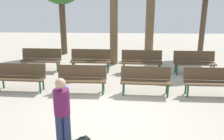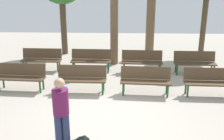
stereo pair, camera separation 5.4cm
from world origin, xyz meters
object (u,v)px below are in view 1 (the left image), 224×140
Objects in this scene: bench_r0_c1 at (82,77)px; visitor_with_backpack at (62,109)px; bench_r0_c2 at (146,79)px; bench_r0_c3 at (209,80)px; bench_r1_c2 at (142,60)px; bench_r1_c0 at (41,58)px; tree_1 at (150,25)px; bench_r0_c0 at (21,76)px; bench_r1_c3 at (194,61)px; bench_r1_c1 at (91,59)px; tree_0 at (114,24)px.

bench_r0_c1 is 3.21m from visitor_with_backpack.
bench_r0_c3 is (2.02, -0.04, 0.00)m from bench_r0_c2.
bench_r1_c0 is at bearing 179.81° from bench_r1_c2.
bench_r0_c3 is 0.58× the size of tree_1.
bench_r0_c0 and bench_r1_c2 have the same top height.
bench_r0_c3 is at bearing -1.23° from bench_r0_c1.
bench_r1_c0 is 5.63m from tree_1.
bench_r0_c0 and bench_r1_c3 have the same top height.
bench_r0_c1 is at bearing -117.12° from tree_1.
bench_r0_c2 is 1.01× the size of bench_r1_c1.
bench_r0_c2 is 1.01× the size of bench_r1_c3.
bench_r0_c3 is 1.00× the size of bench_r1_c0.
bench_r0_c0 is 1.01× the size of bench_r1_c3.
bench_r0_c0 and bench_r0_c1 have the same top height.
bench_r0_c0 is at bearing -179.32° from bench_r0_c2.
tree_1 reaches higher than bench_r0_c2.
bench_r0_c3 is 5.09m from visitor_with_backpack.
tree_0 reaches higher than visitor_with_backpack.
visitor_with_backpack is at bearing -107.43° from tree_1.
bench_r0_c1 is at bearing -179.21° from bench_r0_c2.
bench_r0_c0 is 1.01× the size of bench_r1_c1.
tree_0 reaches higher than bench_r1_c3.
bench_r0_c1 and bench_r1_c3 have the same top height.
bench_r1_c2 is at bearing 92.57° from bench_r0_c2.
visitor_with_backpack is at bearing -88.66° from bench_r0_c1.
bench_r1_c0 is (-4.03, 2.28, 0.00)m from bench_r0_c2.
bench_r0_c3 and bench_r1_c2 have the same top height.
tree_0 is (-3.19, 1.22, 1.24)m from bench_r1_c3.
bench_r0_c2 is (4.11, -0.18, 0.00)m from bench_r0_c0.
bench_r0_c0 is 4.12m from bench_r0_c2.
tree_1 is at bearing 50.62° from bench_r1_c1.
bench_r0_c1 is 2.07m from bench_r0_c2.
bench_r1_c1 is 0.97× the size of visitor_with_backpack.
tree_1 reaches higher than visitor_with_backpack.
visitor_with_backpack is (-2.03, -3.09, 0.43)m from bench_r0_c2.
bench_r0_c2 is 3.73m from visitor_with_backpack.
bench_r0_c2 and bench_r1_c2 have the same top height.
bench_r0_c3 is (4.08, -0.13, 0.00)m from bench_r0_c1.
bench_r1_c0 is at bearing 132.41° from bench_r0_c1.
bench_r0_c0 is at bearing -91.23° from bench_r1_c0.
tree_1 is at bearing 63.50° from bench_r0_c1.
tree_1 reaches higher than bench_r1_c0.
bench_r0_c2 and bench_r1_c3 have the same top height.
tree_1 is (-1.40, 5.38, 0.89)m from bench_r0_c3.
tree_0 is (-1.14, 1.15, 1.24)m from bench_r1_c2.
bench_r0_c3 and bench_r1_c0 have the same top height.
tree_0 is at bearing 49.13° from bench_r0_c0.
visitor_with_backpack reaches higher than bench_r1_c0.
tree_1 reaches higher than bench_r0_c0.
bench_r1_c0 is (-6.05, 2.33, 0.00)m from bench_r0_c3.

